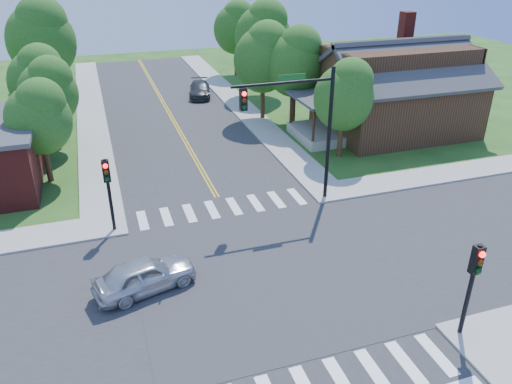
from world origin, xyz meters
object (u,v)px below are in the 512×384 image
object	(u,v)px
signal_pole_nw	(108,182)
car_dgrey	(200,90)
signal_pole_se	(474,274)
house_ne	(396,86)
signal_mast_ne	(300,116)
car_silver	(145,276)

from	to	relation	value
signal_pole_nw	car_dgrey	bearing A→B (deg)	67.41
signal_pole_se	house_ne	size ratio (longest dim) A/B	0.29
signal_mast_ne	house_ne	distance (m)	14.23
signal_mast_ne	signal_pole_se	xyz separation A→B (m)	(1.69, -11.21, -2.19)
signal_pole_se	house_ne	distance (m)	22.03
car_silver	car_dgrey	bearing A→B (deg)	-31.90
car_silver	signal_mast_ne	bearing A→B (deg)	-74.47
signal_mast_ne	signal_pole_nw	distance (m)	9.76
signal_mast_ne	signal_pole_se	bearing A→B (deg)	-81.44
house_ne	car_silver	distance (m)	24.26
car_dgrey	signal_pole_se	bearing A→B (deg)	-74.24
signal_pole_se	signal_pole_nw	xyz separation A→B (m)	(-11.20, 11.20, 0.00)
signal_pole_se	signal_pole_nw	size ratio (longest dim) A/B	1.00
signal_pole_nw	signal_mast_ne	bearing A→B (deg)	0.07
car_dgrey	signal_pole_nw	bearing A→B (deg)	-100.46
signal_mast_ne	signal_pole_nw	bearing A→B (deg)	-179.93
signal_mast_ne	car_silver	distance (m)	10.84
house_ne	car_silver	xyz separation A→B (m)	(-19.83, -13.72, -2.63)
car_silver	signal_pole_nw	bearing A→B (deg)	-5.08
signal_mast_ne	car_dgrey	size ratio (longest dim) A/B	1.53
house_ne	car_dgrey	bearing A→B (deg)	131.29
car_silver	house_ne	bearing A→B (deg)	-70.24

